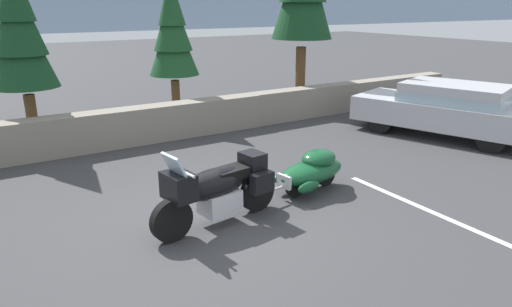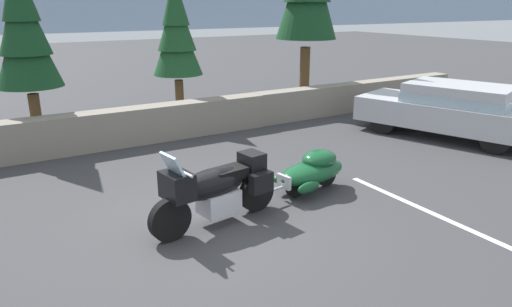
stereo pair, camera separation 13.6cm
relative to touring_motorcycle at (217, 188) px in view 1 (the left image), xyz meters
name	(u,v)px [view 1 (the left image)]	position (x,y,z in m)	size (l,w,h in m)	color
ground_plane	(208,225)	(-0.14, 0.07, -0.62)	(80.00, 80.00, 0.00)	#38383A
stone_guard_wall	(140,125)	(0.50, 5.12, -0.18)	(24.00, 0.60, 0.91)	gray
touring_motorcycle	(217,188)	(0.00, 0.00, 0.00)	(2.31, 0.94, 1.33)	black
car_shaped_trailer	(312,170)	(2.16, 0.32, -0.21)	(2.23, 0.93, 0.76)	black
sedan_at_right_edge	(447,107)	(7.52, 1.42, 0.15)	(3.18, 4.85, 1.41)	black
pine_tree_secondary	(18,28)	(-1.83, 6.09, 2.21)	(1.49, 1.49, 4.52)	brown
pine_tree_far_right	(172,30)	(2.18, 6.81, 2.01)	(1.43, 1.43, 4.21)	brown
parking_stripe_marker	(427,210)	(3.28, -1.43, -0.62)	(0.12, 3.60, 0.01)	silver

